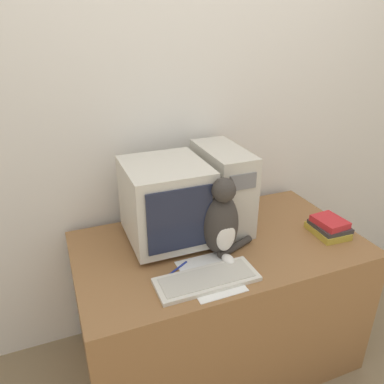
{
  "coord_description": "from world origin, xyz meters",
  "views": [
    {
      "loc": [
        -0.7,
        -0.99,
        1.71
      ],
      "look_at": [
        -0.13,
        0.42,
        1.0
      ],
      "focal_mm": 35.0,
      "sensor_mm": 36.0,
      "label": 1
    }
  ],
  "objects_px": {
    "crt_monitor": "(166,202)",
    "pen": "(175,270)",
    "keyboard": "(207,279)",
    "computer_tower": "(222,188)",
    "book_stack": "(329,227)",
    "cat": "(221,221)"
  },
  "relations": [
    {
      "from": "crt_monitor",
      "to": "pen",
      "type": "relative_size",
      "value": 2.85
    },
    {
      "from": "cat",
      "to": "keyboard",
      "type": "bearing_deg",
      "value": -128.32
    },
    {
      "from": "cat",
      "to": "pen",
      "type": "distance_m",
      "value": 0.3
    },
    {
      "from": "book_stack",
      "to": "pen",
      "type": "relative_size",
      "value": 1.42
    },
    {
      "from": "computer_tower",
      "to": "keyboard",
      "type": "relative_size",
      "value": 0.96
    },
    {
      "from": "crt_monitor",
      "to": "cat",
      "type": "xyz_separation_m",
      "value": [
        0.19,
        -0.2,
        -0.04
      ]
    },
    {
      "from": "crt_monitor",
      "to": "pen",
      "type": "height_order",
      "value": "crt_monitor"
    },
    {
      "from": "crt_monitor",
      "to": "pen",
      "type": "distance_m",
      "value": 0.33
    },
    {
      "from": "cat",
      "to": "pen",
      "type": "bearing_deg",
      "value": -164.83
    },
    {
      "from": "computer_tower",
      "to": "cat",
      "type": "xyz_separation_m",
      "value": [
        -0.12,
        -0.24,
        -0.04
      ]
    },
    {
      "from": "crt_monitor",
      "to": "keyboard",
      "type": "bearing_deg",
      "value": -82.38
    },
    {
      "from": "computer_tower",
      "to": "crt_monitor",
      "type": "bearing_deg",
      "value": -171.96
    },
    {
      "from": "cat",
      "to": "pen",
      "type": "relative_size",
      "value": 2.74
    },
    {
      "from": "book_stack",
      "to": "pen",
      "type": "height_order",
      "value": "book_stack"
    },
    {
      "from": "computer_tower",
      "to": "cat",
      "type": "relative_size",
      "value": 1.07
    },
    {
      "from": "computer_tower",
      "to": "keyboard",
      "type": "xyz_separation_m",
      "value": [
        -0.27,
        -0.41,
        -0.2
      ]
    },
    {
      "from": "keyboard",
      "to": "book_stack",
      "type": "distance_m",
      "value": 0.73
    },
    {
      "from": "computer_tower",
      "to": "keyboard",
      "type": "height_order",
      "value": "computer_tower"
    },
    {
      "from": "crt_monitor",
      "to": "computer_tower",
      "type": "distance_m",
      "value": 0.32
    },
    {
      "from": "crt_monitor",
      "to": "cat",
      "type": "bearing_deg",
      "value": -45.91
    },
    {
      "from": "keyboard",
      "to": "pen",
      "type": "distance_m",
      "value": 0.15
    },
    {
      "from": "computer_tower",
      "to": "book_stack",
      "type": "relative_size",
      "value": 2.07
    }
  ]
}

